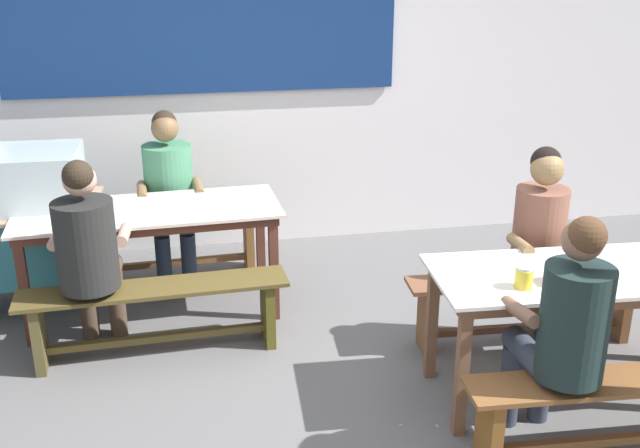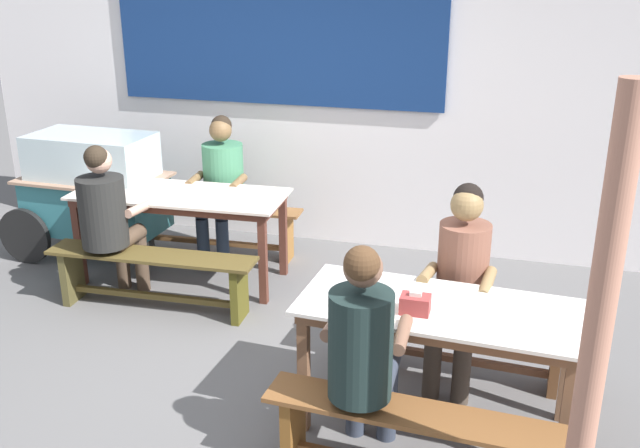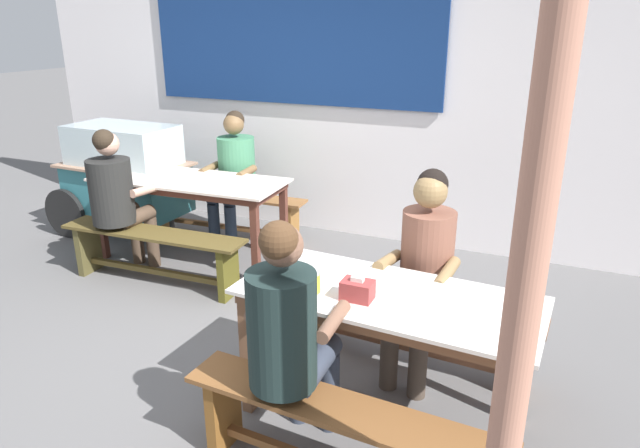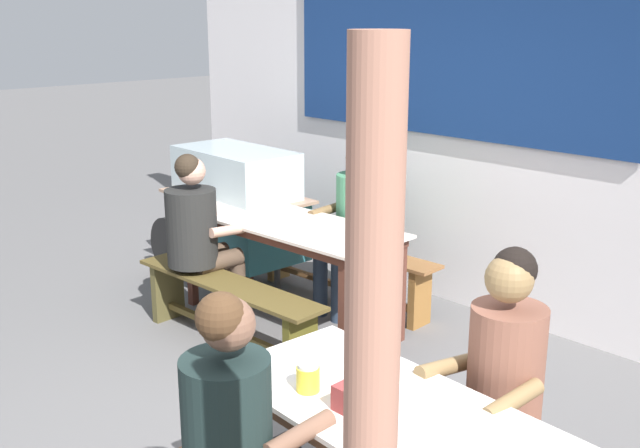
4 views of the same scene
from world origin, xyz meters
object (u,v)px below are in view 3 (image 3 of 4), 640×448
at_px(condiment_jar, 311,282).
at_px(person_center_facing, 234,170).
at_px(bench_near_front, 340,436).
at_px(person_near_front, 289,332).
at_px(wooden_support_post, 515,367).
at_px(food_cart, 124,173).
at_px(person_right_near_table, 423,263).
at_px(tissue_box, 357,290).
at_px(bench_near_back, 417,321).
at_px(bench_far_front, 154,249).
at_px(dining_table_near, 387,308).
at_px(bench_far_back, 225,209).
at_px(dining_table_far, 190,187).
at_px(person_left_back_turned, 117,194).

bearing_deg(condiment_jar, person_center_facing, 129.86).
xyz_separation_m(bench_near_front, person_near_front, (-0.29, 0.09, 0.43)).
bearing_deg(wooden_support_post, food_cart, 145.92).
bearing_deg(wooden_support_post, person_right_near_table, 113.06).
bearing_deg(tissue_box, bench_near_back, 77.38).
xyz_separation_m(bench_far_front, bench_near_back, (2.31, -0.30, -0.00)).
xyz_separation_m(person_near_front, condiment_jar, (-0.05, 0.36, 0.09)).
xyz_separation_m(person_right_near_table, condiment_jar, (-0.43, -0.66, 0.09)).
bearing_deg(bench_near_back, dining_table_near, -93.14).
relative_size(bench_far_front, person_right_near_table, 1.26).
distance_m(person_near_front, person_center_facing, 3.10).
bearing_deg(wooden_support_post, person_near_front, 156.11).
relative_size(bench_far_front, bench_near_back, 1.06).
bearing_deg(person_near_front, person_right_near_table, 69.05).
distance_m(bench_far_back, tissue_box, 3.14).
bearing_deg(dining_table_far, dining_table_near, -32.61).
bearing_deg(condiment_jar, bench_far_front, 151.73).
bearing_deg(person_near_front, bench_near_back, 71.64).
distance_m(bench_near_front, person_left_back_turned, 3.04).
distance_m(dining_table_far, person_near_front, 2.79).
height_order(food_cart, wooden_support_post, wooden_support_post).
distance_m(bench_far_front, condiment_jar, 2.22).
height_order(bench_near_back, person_right_near_table, person_right_near_table).
bearing_deg(food_cart, wooden_support_post, -34.08).
bearing_deg(person_near_front, bench_near_front, -17.11).
bearing_deg(bench_far_front, person_center_facing, 84.21).
bearing_deg(food_cart, bench_far_front, -40.24).
bearing_deg(person_left_back_turned, condiment_jar, -25.15).
xyz_separation_m(bench_near_back, tissue_box, (-0.16, -0.70, 0.51)).
distance_m(bench_far_front, person_center_facing, 1.20).
bearing_deg(dining_table_far, person_right_near_table, -21.94).
relative_size(bench_near_back, person_near_front, 1.18).
xyz_separation_m(person_near_front, wooden_support_post, (1.01, -0.45, 0.35)).
distance_m(dining_table_far, bench_near_front, 3.08).
bearing_deg(bench_far_back, bench_near_back, -31.96).
xyz_separation_m(person_right_near_table, person_near_front, (-0.39, -1.01, -0.00)).
distance_m(bench_near_front, tissue_box, 0.70).
distance_m(dining_table_far, bench_far_back, 0.70).
bearing_deg(wooden_support_post, bench_near_back, 113.13).
bearing_deg(person_near_front, wooden_support_post, -23.89).
bearing_deg(dining_table_far, tissue_box, -36.20).
xyz_separation_m(dining_table_near, bench_near_front, (-0.03, -0.59, -0.38)).
relative_size(dining_table_far, person_center_facing, 1.37).
distance_m(person_near_front, tissue_box, 0.43).
bearing_deg(person_right_near_table, bench_far_front, 171.10).
xyz_separation_m(person_near_front, person_center_facing, (-1.83, 2.50, 0.00)).
relative_size(bench_far_back, bench_near_back, 1.12).
bearing_deg(dining_table_near, bench_near_front, -93.14).
relative_size(bench_near_back, person_left_back_turned, 1.20).
bearing_deg(bench_near_back, condiment_jar, -119.31).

